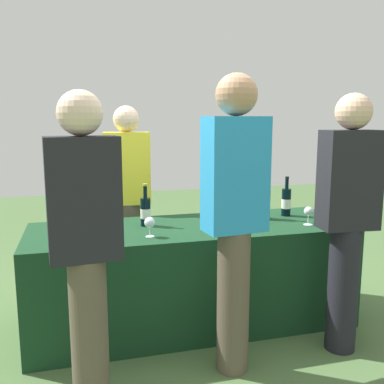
# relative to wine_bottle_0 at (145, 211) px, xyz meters

# --- Properties ---
(ground_plane) EXTENTS (12.00, 12.00, 0.00)m
(ground_plane) POSITION_rel_wine_bottle_0_xyz_m (0.33, -0.09, -0.85)
(ground_plane) COLOR #476638
(tasting_table) EXTENTS (2.33, 0.80, 0.75)m
(tasting_table) POSITION_rel_wine_bottle_0_xyz_m (0.33, -0.09, -0.48)
(tasting_table) COLOR #14381E
(tasting_table) RESTS_ON ground_plane
(wine_bottle_0) EXTENTS (0.07, 0.07, 0.31)m
(wine_bottle_0) POSITION_rel_wine_bottle_0_xyz_m (0.00, 0.00, 0.00)
(wine_bottle_0) COLOR black
(wine_bottle_0) RESTS_ON tasting_table
(wine_bottle_1) EXTENTS (0.07, 0.07, 0.30)m
(wine_bottle_1) POSITION_rel_wine_bottle_0_xyz_m (0.53, 0.04, -0.00)
(wine_bottle_1) COLOR black
(wine_bottle_1) RESTS_ON tasting_table
(wine_bottle_2) EXTENTS (0.07, 0.07, 0.29)m
(wine_bottle_2) POSITION_rel_wine_bottle_0_xyz_m (0.67, -0.02, -0.00)
(wine_bottle_2) COLOR black
(wine_bottle_2) RESTS_ON tasting_table
(wine_bottle_3) EXTENTS (0.07, 0.07, 0.31)m
(wine_bottle_3) POSITION_rel_wine_bottle_0_xyz_m (0.77, 0.04, 0.00)
(wine_bottle_3) COLOR black
(wine_bottle_3) RESTS_ON tasting_table
(wine_bottle_4) EXTENTS (0.08, 0.08, 0.33)m
(wine_bottle_4) POSITION_rel_wine_bottle_0_xyz_m (0.93, -0.02, 0.01)
(wine_bottle_4) COLOR black
(wine_bottle_4) RESTS_ON tasting_table
(wine_bottle_5) EXTENTS (0.07, 0.07, 0.32)m
(wine_bottle_5) POSITION_rel_wine_bottle_0_xyz_m (1.14, 0.04, 0.01)
(wine_bottle_5) COLOR black
(wine_bottle_5) RESTS_ON tasting_table
(wine_glass_0) EXTENTS (0.07, 0.07, 0.13)m
(wine_glass_0) POSITION_rel_wine_bottle_0_xyz_m (-0.02, -0.31, -0.02)
(wine_glass_0) COLOR silver
(wine_glass_0) RESTS_ON tasting_table
(wine_glass_1) EXTENTS (0.07, 0.07, 0.14)m
(wine_glass_1) POSITION_rel_wine_bottle_0_xyz_m (0.41, -0.25, -0.01)
(wine_glass_1) COLOR silver
(wine_glass_1) RESTS_ON tasting_table
(wine_glass_2) EXTENTS (0.07, 0.07, 0.14)m
(wine_glass_2) POSITION_rel_wine_bottle_0_xyz_m (0.71, -0.18, -0.01)
(wine_glass_2) COLOR silver
(wine_glass_2) RESTS_ON tasting_table
(wine_glass_3) EXTENTS (0.07, 0.07, 0.14)m
(wine_glass_3) POSITION_rel_wine_bottle_0_xyz_m (1.16, -0.29, -0.01)
(wine_glass_3) COLOR silver
(wine_glass_3) RESTS_ON tasting_table
(ice_bucket) EXTENTS (0.21, 0.21, 0.22)m
(ice_bucket) POSITION_rel_wine_bottle_0_xyz_m (-0.47, 0.00, 0.00)
(ice_bucket) COLOR silver
(ice_bucket) RESTS_ON tasting_table
(server_pouring) EXTENTS (0.40, 0.25, 1.62)m
(server_pouring) POSITION_rel_wine_bottle_0_xyz_m (-0.06, 0.59, 0.03)
(server_pouring) COLOR brown
(server_pouring) RESTS_ON ground_plane
(guest_0) EXTENTS (0.37, 0.23, 1.65)m
(guest_0) POSITION_rel_wine_bottle_0_xyz_m (-0.44, -0.88, 0.06)
(guest_0) COLOR brown
(guest_0) RESTS_ON ground_plane
(guest_1) EXTENTS (0.37, 0.24, 1.77)m
(guest_1) POSITION_rel_wine_bottle_0_xyz_m (0.40, -0.75, 0.14)
(guest_1) COLOR brown
(guest_1) RESTS_ON ground_plane
(guest_2) EXTENTS (0.37, 0.22, 1.67)m
(guest_2) POSITION_rel_wine_bottle_0_xyz_m (1.18, -0.72, 0.07)
(guest_2) COLOR black
(guest_2) RESTS_ON ground_plane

